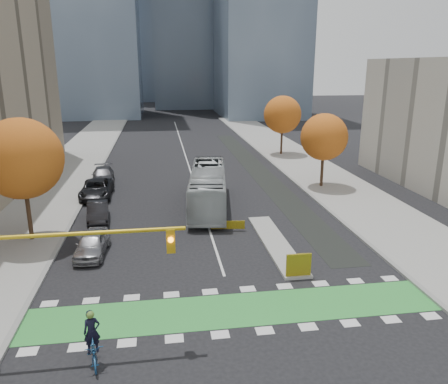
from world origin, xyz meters
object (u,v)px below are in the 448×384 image
object	(u,v)px
parked_car_c	(103,176)
tree_east_far	(282,115)
tree_west	(22,159)
parked_car_d	(96,189)
traffic_signal_west	(43,262)
hazard_board	(299,265)
tree_east_near	(324,137)
parked_car_b	(98,212)
parked_car_a	(92,244)
cyclist	(93,346)
bus	(208,187)

from	to	relation	value
parked_car_c	tree_east_far	bearing A→B (deg)	22.82
tree_west	parked_car_d	xyz separation A→B (m)	(3.00, 9.73, -4.84)
tree_west	traffic_signal_west	bearing A→B (deg)	-71.98
hazard_board	tree_east_near	distance (m)	19.93
parked_car_b	parked_car_d	size ratio (longest dim) A/B	0.77
parked_car_b	parked_car_c	xyz separation A→B (m)	(-0.90, 11.36, 0.05)
parked_car_a	tree_west	bearing A→B (deg)	150.15
cyclist	parked_car_a	size ratio (longest dim) A/B	0.53
tree_west	traffic_signal_west	world-z (taller)	tree_west
parked_car_d	parked_car_c	bearing A→B (deg)	89.84
tree_east_near	tree_east_far	distance (m)	16.01
cyclist	parked_car_b	world-z (taller)	cyclist
traffic_signal_west	parked_car_a	size ratio (longest dim) A/B	1.99
traffic_signal_west	parked_car_c	bearing A→B (deg)	92.25
bus	parked_car_b	bearing A→B (deg)	-158.06
hazard_board	parked_car_a	bearing A→B (deg)	157.20
parked_car_b	parked_car_d	xyz separation A→B (m)	(-0.90, 6.36, 0.07)
tree_east_far	bus	distance (m)	23.95
cyclist	parked_car_c	world-z (taller)	cyclist
tree_east_near	parked_car_a	bearing A→B (deg)	-146.76
tree_west	parked_car_c	xyz separation A→B (m)	(3.00, 14.73, -4.86)
hazard_board	bus	world-z (taller)	bus
parked_car_b	parked_car_d	distance (m)	6.43
tree_east_near	parked_car_b	bearing A→B (deg)	-161.74
traffic_signal_west	parked_car_d	bearing A→B (deg)	92.75
bus	parked_car_a	size ratio (longest dim) A/B	2.79
cyclist	hazard_board	bearing A→B (deg)	17.40
cyclist	bus	size ratio (longest dim) A/B	0.19
hazard_board	cyclist	world-z (taller)	cyclist
parked_car_b	parked_car_c	world-z (taller)	parked_car_c
cyclist	parked_car_b	xyz separation A→B (m)	(-1.92, 16.86, -0.06)
tree_east_far	bus	world-z (taller)	tree_east_far
tree_west	bus	world-z (taller)	tree_west
tree_west	parked_car_c	distance (m)	15.80
cyclist	bus	bearing A→B (deg)	58.81
cyclist	parked_car_c	xyz separation A→B (m)	(-2.82, 28.23, -0.01)
tree_west	parked_car_a	size ratio (longest dim) A/B	1.92
tree_east_far	cyclist	xyz separation A→B (m)	(-18.68, -39.49, -4.48)
tree_east_far	cyclist	world-z (taller)	tree_east_far
parked_car_a	tree_east_near	bearing A→B (deg)	37.17
bus	parked_car_c	xyz separation A→B (m)	(-9.52, 9.16, -0.91)
tree_east_far	parked_car_c	world-z (taller)	tree_east_far
hazard_board	tree_east_far	distance (m)	35.13
parked_car_c	tree_east_near	bearing A→B (deg)	-17.54
tree_east_near	traffic_signal_west	size ratio (longest dim) A/B	0.83
tree_east_near	tree_east_far	xyz separation A→B (m)	(0.50, 16.00, 0.38)
parked_car_c	traffic_signal_west	bearing A→B (deg)	-92.59
bus	parked_car_a	xyz separation A→B (m)	(-8.19, -8.46, -0.93)
bus	parked_car_b	size ratio (longest dim) A/B	2.79
traffic_signal_west	parked_car_c	size ratio (longest dim) A/B	1.64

